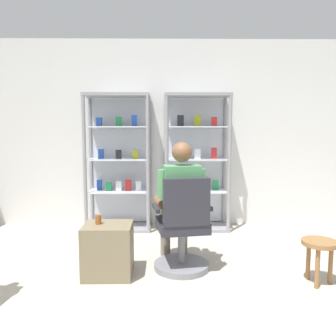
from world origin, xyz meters
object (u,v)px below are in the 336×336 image
at_px(office_chair, 183,233).
at_px(storage_crate, 108,250).
at_px(wooden_stool, 319,249).
at_px(seated_shopkeeper, 180,198).
at_px(display_cabinet_right, 196,161).
at_px(display_cabinet_left, 119,162).
at_px(tea_glass, 98,219).

bearing_deg(office_chair, storage_crate, -172.39).
relative_size(office_chair, storage_crate, 1.89).
bearing_deg(wooden_stool, seated_shopkeeper, 159.89).
distance_m(display_cabinet_right, wooden_stool, 2.16).
distance_m(office_chair, storage_crate, 0.75).
bearing_deg(display_cabinet_right, seated_shopkeeper, -102.34).
xyz_separation_m(office_chair, seated_shopkeeper, (-0.03, 0.16, 0.32)).
height_order(office_chair, seated_shopkeeper, seated_shopkeeper).
height_order(display_cabinet_left, storage_crate, display_cabinet_left).
relative_size(tea_glass, wooden_stool, 0.23).
distance_m(display_cabinet_right, tea_glass, 1.99).
height_order(seated_shopkeeper, wooden_stool, seated_shopkeeper).
bearing_deg(storage_crate, display_cabinet_right, 58.47).
xyz_separation_m(office_chair, storage_crate, (-0.73, -0.10, -0.14)).
relative_size(office_chair, wooden_stool, 2.36).
height_order(display_cabinet_right, wooden_stool, display_cabinet_right).
height_order(display_cabinet_right, storage_crate, display_cabinet_right).
bearing_deg(seated_shopkeeper, office_chair, -80.79).
relative_size(display_cabinet_left, office_chair, 1.98).
bearing_deg(display_cabinet_left, storage_crate, -86.55).
bearing_deg(tea_glass, wooden_stool, -6.00).
height_order(display_cabinet_right, tea_glass, display_cabinet_right).
height_order(display_cabinet_left, seated_shopkeeper, display_cabinet_left).
bearing_deg(office_chair, seated_shopkeeper, 99.21).
xyz_separation_m(office_chair, wooden_stool, (1.23, -0.30, -0.07)).
bearing_deg(storage_crate, wooden_stool, -5.88).
xyz_separation_m(display_cabinet_right, seated_shopkeeper, (-0.30, -1.37, -0.25)).
bearing_deg(office_chair, wooden_stool, -13.65).
bearing_deg(display_cabinet_left, wooden_stool, -41.73).
bearing_deg(tea_glass, office_chair, 5.85).
bearing_deg(display_cabinet_right, storage_crate, -121.53).
relative_size(office_chair, tea_glass, 10.38).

